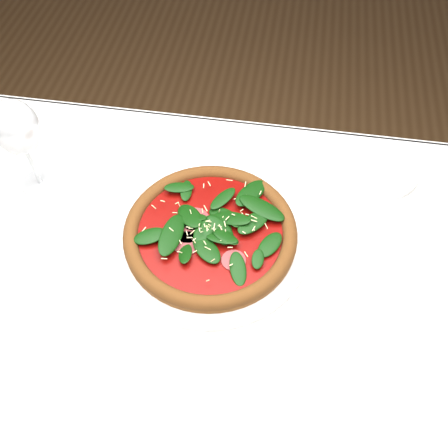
# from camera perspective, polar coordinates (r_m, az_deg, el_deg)

# --- Properties ---
(ground) EXTENTS (6.00, 6.00, 0.00)m
(ground) POSITION_cam_1_polar(r_m,az_deg,el_deg) (1.54, -2.92, -20.42)
(ground) COLOR brown
(ground) RESTS_ON ground
(dining_table) EXTENTS (1.21, 0.81, 0.75)m
(dining_table) POSITION_cam_1_polar(r_m,az_deg,el_deg) (0.93, -4.58, -9.38)
(dining_table) COLOR silver
(dining_table) RESTS_ON ground
(plate) EXTENTS (0.35, 0.35, 0.02)m
(plate) POSITION_cam_1_polar(r_m,az_deg,el_deg) (0.88, -1.56, -1.53)
(plate) COLOR white
(plate) RESTS_ON dining_table
(pizza) EXTENTS (0.39, 0.39, 0.04)m
(pizza) POSITION_cam_1_polar(r_m,az_deg,el_deg) (0.86, -1.59, -0.77)
(pizza) COLOR brown
(pizza) RESTS_ON plate
(wine_glass) EXTENTS (0.08, 0.08, 0.20)m
(wine_glass) POSITION_cam_1_polar(r_m,az_deg,el_deg) (0.94, -22.59, 9.93)
(wine_glass) COLOR silver
(wine_glass) RESTS_ON dining_table
(saucer_far) EXTENTS (0.15, 0.15, 0.01)m
(saucer_far) POSITION_cam_1_polar(r_m,az_deg,el_deg) (1.03, 17.50, 5.94)
(saucer_far) COLOR white
(saucer_far) RESTS_ON dining_table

